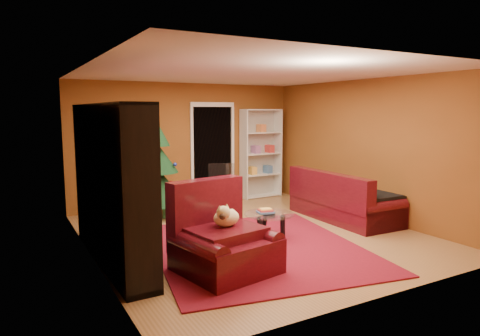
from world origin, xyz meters
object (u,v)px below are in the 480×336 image
rug (257,247)px  dog (226,218)px  media_unit (111,184)px  gift_box_teal (148,217)px  acrylic_chair (223,196)px  gift_box_green (170,209)px  gift_box_red (128,206)px  coffee_table (269,225)px  armchair (226,237)px  white_bookshelf (261,154)px  sofa (344,195)px  christmas_tree (155,164)px

rug → dog: size_ratio=8.49×
media_unit → gift_box_teal: (0.98, 1.61, -0.91)m
media_unit → dog: (1.18, -1.04, -0.37)m
gift_box_teal → acrylic_chair: bearing=-22.7°
gift_box_green → gift_box_red: (-0.60, 0.80, -0.03)m
coffee_table → gift_box_red: bearing=117.1°
gift_box_teal → armchair: bearing=-86.6°
coffee_table → acrylic_chair: size_ratio=0.83×
white_bookshelf → acrylic_chair: (-1.83, -1.65, -0.55)m
gift_box_teal → coffee_table: bearing=-51.0°
sofa → coffee_table: size_ratio=2.75×
rug → armchair: armchair is taller
acrylic_chair → white_bookshelf: bearing=61.5°
christmas_tree → gift_box_teal: 1.06m
dog → coffee_table: 1.59m
gift_box_teal → dog: 2.72m
gift_box_teal → gift_box_green: size_ratio=0.99×
media_unit → gift_box_teal: size_ratio=9.73×
media_unit → white_bookshelf: media_unit is taller
dog → acrylic_chair: (1.04, 2.14, -0.21)m
gift_box_teal → white_bookshelf: (3.07, 1.14, 0.88)m
gift_box_red → armchair: armchair is taller
armchair → coffee_table: 1.60m
armchair → acrylic_chair: (1.08, 2.20, 0.02)m
dog → sofa: (3.12, 1.25, -0.22)m
gift_box_red → gift_box_teal: bearing=-86.8°
media_unit → coffee_table: 2.55m
dog → christmas_tree: bearing=77.5°
christmas_tree → gift_box_green: 0.91m
christmas_tree → white_bookshelf: bearing=12.7°
rug → coffee_table: size_ratio=4.33×
armchair → coffee_table: bearing=26.5°
gift_box_teal → sofa: sofa is taller
media_unit → white_bookshelf: 4.89m
gift_box_red → gift_box_green: bearing=-53.1°
dog → white_bookshelf: bearing=42.3°
media_unit → gift_box_green: 2.65m
gift_box_green → dog: bearing=-96.4°
christmas_tree → coffee_table: (1.12, -2.27, -0.80)m
armchair → sofa: size_ratio=0.54×
white_bookshelf → acrylic_chair: 2.53m
media_unit → coffee_table: size_ratio=3.49×
christmas_tree → white_bookshelf: 2.83m
sofa → media_unit: bearing=94.3°
acrylic_chair → gift_box_red: bearing=147.3°
gift_box_teal → coffee_table: size_ratio=0.36×
armchair → coffee_table: (1.26, 0.96, -0.25)m
gift_box_green → armchair: armchair is taller
media_unit → armchair: 1.69m
white_bookshelf → coffee_table: bearing=-121.7°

